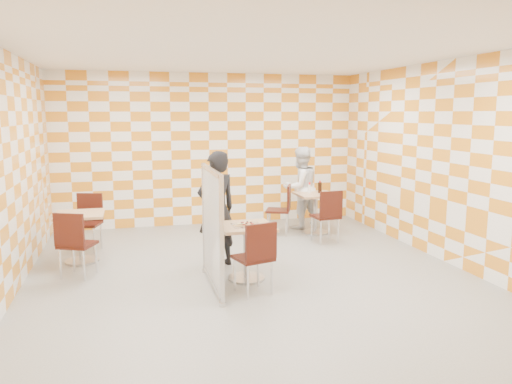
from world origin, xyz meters
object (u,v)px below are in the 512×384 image
(main_table, at_px, (246,243))
(sport_bottle, at_px, (310,188))
(chair_second_side, at_px, (283,206))
(chair_main_front, at_px, (257,252))
(partition, at_px, (212,228))
(soda_bottle, at_px, (320,187))
(empty_table, at_px, (80,229))
(chair_empty_far, at_px, (88,217))
(man_white, at_px, (300,188))
(chair_second_front, at_px, (328,212))
(chair_empty_near, at_px, (74,240))
(second_table, at_px, (315,206))
(man_dark, at_px, (217,209))

(main_table, xyz_separation_m, sport_bottle, (1.77, 2.31, 0.33))
(chair_second_side, bearing_deg, chair_main_front, -113.61)
(partition, bearing_deg, soda_bottle, 45.41)
(empty_table, distance_m, chair_main_front, 2.99)
(chair_second_side, relative_size, partition, 0.60)
(chair_empty_far, xyz_separation_m, partition, (1.65, -2.31, 0.25))
(partition, relative_size, soda_bottle, 6.74)
(empty_table, relative_size, chair_empty_far, 0.81)
(man_white, bearing_deg, chair_empty_far, -9.46)
(sport_bottle, relative_size, soda_bottle, 0.87)
(chair_second_front, distance_m, chair_empty_near, 4.13)
(second_table, distance_m, chair_second_front, 0.75)
(chair_empty_far, relative_size, man_dark, 0.55)
(main_table, xyz_separation_m, partition, (-0.50, -0.22, 0.28))
(chair_second_front, distance_m, sport_bottle, 0.88)
(second_table, xyz_separation_m, empty_table, (-4.08, -0.83, 0.00))
(second_table, distance_m, partition, 3.42)
(empty_table, relative_size, partition, 0.48)
(partition, distance_m, soda_bottle, 3.50)
(main_table, height_order, man_white, man_white)
(second_table, relative_size, empty_table, 1.00)
(second_table, height_order, chair_second_front, chair_second_front)
(chair_second_side, bearing_deg, chair_empty_near, -154.52)
(man_white, relative_size, sport_bottle, 7.93)
(chair_main_front, bearing_deg, sport_bottle, 58.58)
(chair_empty_near, xyz_separation_m, man_dark, (1.97, 0.09, 0.30))
(second_table, distance_m, chair_second_side, 0.62)
(empty_table, distance_m, man_white, 4.18)
(second_table, xyz_separation_m, soda_bottle, (0.10, 0.04, 0.34))
(empty_table, distance_m, chair_empty_far, 0.69)
(chair_empty_far, distance_m, man_dark, 2.35)
(chair_second_side, height_order, man_dark, man_dark)
(partition, distance_m, sport_bottle, 3.40)
(second_table, height_order, sport_bottle, sport_bottle)
(chair_main_front, height_order, man_dark, man_dark)
(chair_second_side, distance_m, chair_empty_far, 3.40)
(chair_main_front, bearing_deg, chair_second_front, 49.13)
(chair_second_side, distance_m, chair_empty_near, 3.86)
(empty_table, bearing_deg, chair_main_front, -42.45)
(chair_main_front, height_order, chair_second_side, same)
(chair_empty_far, xyz_separation_m, man_dark, (1.88, -1.39, 0.30))
(man_dark, height_order, sport_bottle, man_dark)
(chair_main_front, distance_m, chair_empty_near, 2.54)
(man_white, bearing_deg, chair_second_front, 74.16)
(main_table, height_order, chair_second_front, chair_second_front)
(chair_empty_far, distance_m, soda_bottle, 4.13)
(man_dark, bearing_deg, sport_bottle, -163.32)
(chair_second_side, distance_m, man_dark, 2.20)
(second_table, relative_size, soda_bottle, 3.26)
(chair_second_front, height_order, chair_second_side, same)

